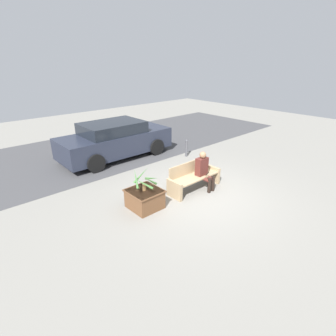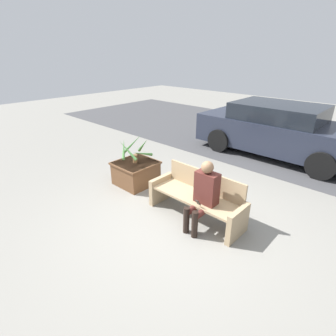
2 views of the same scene
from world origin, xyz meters
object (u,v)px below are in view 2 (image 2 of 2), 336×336
(potted_plant, at_px, (134,150))
(person_seated, at_px, (204,193))
(bench, at_px, (197,197))
(planter_box, at_px, (136,172))
(parked_car, at_px, (278,130))

(potted_plant, bearing_deg, person_seated, -7.39)
(potted_plant, bearing_deg, bench, -2.49)
(planter_box, bearing_deg, potted_plant, -87.00)
(person_seated, relative_size, parked_car, 0.26)
(person_seated, height_order, potted_plant, person_seated)
(planter_box, relative_size, parked_car, 0.19)
(potted_plant, bearing_deg, parked_car, 68.66)
(bench, height_order, planter_box, bench)
(person_seated, height_order, parked_car, parked_car)
(planter_box, relative_size, potted_plant, 1.26)
(parked_car, bearing_deg, bench, -86.61)
(person_seated, xyz_separation_m, potted_plant, (-2.07, 0.27, 0.18))
(bench, relative_size, planter_box, 2.09)
(planter_box, height_order, potted_plant, potted_plant)
(person_seated, relative_size, potted_plant, 1.75)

